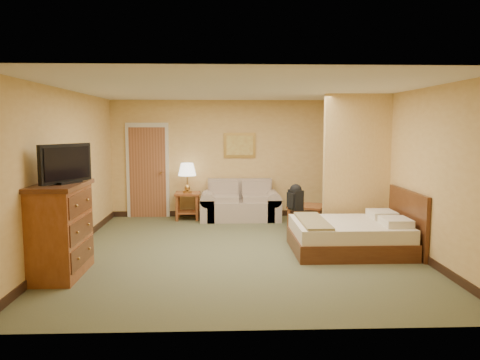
{
  "coord_description": "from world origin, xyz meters",
  "views": [
    {
      "loc": [
        -0.29,
        -7.45,
        2.03
      ],
      "look_at": [
        0.02,
        0.6,
        1.1
      ],
      "focal_mm": 35.0,
      "sensor_mm": 36.0,
      "label": 1
    }
  ],
  "objects_px": {
    "loveseat": "(240,207)",
    "dresser": "(61,229)",
    "bed": "(353,235)",
    "coffee_table": "(307,211)"
  },
  "relations": [
    {
      "from": "loveseat",
      "to": "dresser",
      "type": "xyz_separation_m",
      "value": [
        -2.57,
        -3.74,
        0.36
      ]
    },
    {
      "from": "dresser",
      "to": "bed",
      "type": "distance_m",
      "value": 4.45
    },
    {
      "from": "bed",
      "to": "dresser",
      "type": "bearing_deg",
      "value": -166.1
    },
    {
      "from": "coffee_table",
      "to": "dresser",
      "type": "bearing_deg",
      "value": -142.6
    },
    {
      "from": "bed",
      "to": "loveseat",
      "type": "bearing_deg",
      "value": 122.88
    },
    {
      "from": "loveseat",
      "to": "bed",
      "type": "distance_m",
      "value": 3.18
    },
    {
      "from": "coffee_table",
      "to": "bed",
      "type": "bearing_deg",
      "value": -77.84
    },
    {
      "from": "loveseat",
      "to": "coffee_table",
      "type": "height_order",
      "value": "loveseat"
    },
    {
      "from": "coffee_table",
      "to": "bed",
      "type": "relative_size",
      "value": 0.48
    },
    {
      "from": "loveseat",
      "to": "bed",
      "type": "relative_size",
      "value": 0.91
    }
  ]
}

